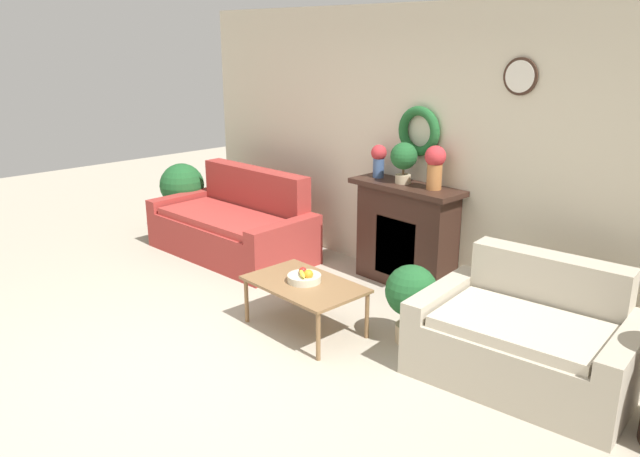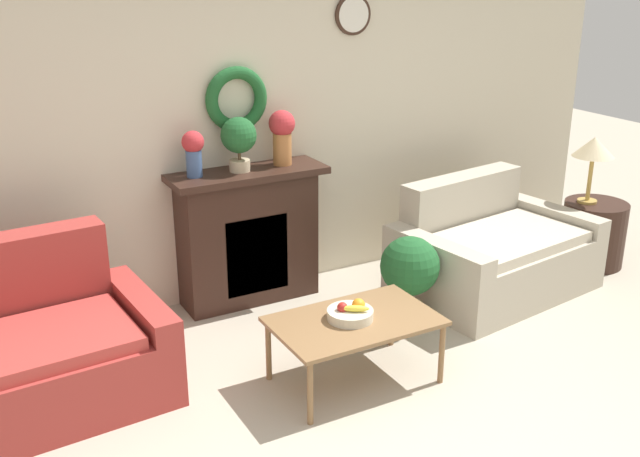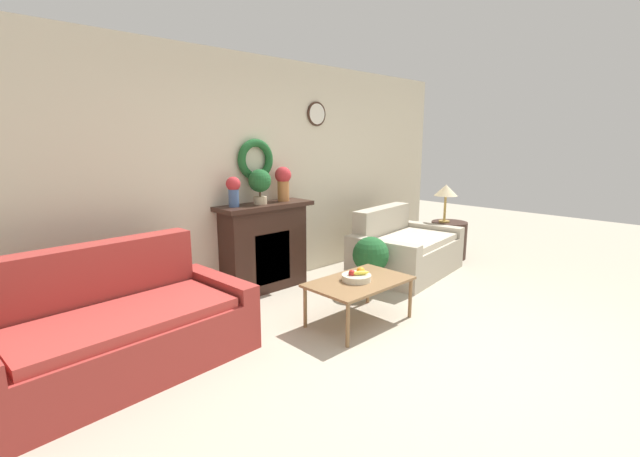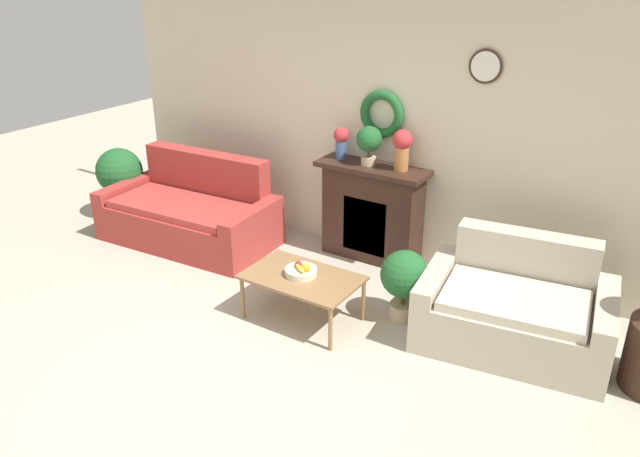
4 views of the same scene
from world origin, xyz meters
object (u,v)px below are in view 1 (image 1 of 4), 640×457
object	(u,v)px
vase_on_mantel_right	(435,164)
coffee_table	(305,287)
loveseat_right	(527,339)
couch_left	(235,227)
potted_plant_floor_by_couch	(182,189)
vase_on_mantel_left	(379,158)
potted_plant_on_mantel	(404,158)
fireplace	(406,234)
potted_plant_floor_by_loveseat	(411,295)
fruit_bowl	(304,277)

from	to	relation	value
vase_on_mantel_right	coffee_table	bearing A→B (deg)	-98.64
loveseat_right	couch_left	bearing A→B (deg)	171.32
vase_on_mantel_right	potted_plant_floor_by_couch	xyz separation A→B (m)	(-3.40, -0.67, -0.73)
vase_on_mantel_right	vase_on_mantel_left	bearing A→B (deg)	180.00
coffee_table	vase_on_mantel_right	bearing A→B (deg)	81.36
potted_plant_on_mantel	fireplace	bearing A→B (deg)	15.03
potted_plant_on_mantel	potted_plant_floor_by_loveseat	size ratio (longest dim) A/B	0.60
vase_on_mantel_left	potted_plant_on_mantel	size ratio (longest dim) A/B	0.83
coffee_table	potted_plant_on_mantel	xyz separation A→B (m)	(-0.14, 1.40, 0.89)
couch_left	loveseat_right	distance (m)	3.67
coffee_table	fruit_bowl	world-z (taller)	fruit_bowl
coffee_table	potted_plant_floor_by_loveseat	distance (m)	0.89
fruit_bowl	potted_plant_floor_by_loveseat	bearing A→B (deg)	31.19
coffee_table	vase_on_mantel_right	xyz separation A→B (m)	(0.21, 1.42, 0.88)
loveseat_right	potted_plant_floor_by_loveseat	distance (m)	0.95
couch_left	coffee_table	size ratio (longest dim) A/B	1.99
vase_on_mantel_left	potted_plant_floor_by_couch	world-z (taller)	vase_on_mantel_left
fruit_bowl	vase_on_mantel_right	xyz separation A→B (m)	(0.24, 1.40, 0.81)
loveseat_right	potted_plant_on_mantel	world-z (taller)	potted_plant_on_mantel
coffee_table	potted_plant_on_mantel	size ratio (longest dim) A/B	2.52
coffee_table	potted_plant_floor_by_couch	world-z (taller)	potted_plant_floor_by_couch
vase_on_mantel_left	vase_on_mantel_right	world-z (taller)	vase_on_mantel_right
fireplace	potted_plant_floor_by_loveseat	xyz separation A→B (m)	(0.83, -0.93, -0.11)
fruit_bowl	potted_plant_floor_by_couch	distance (m)	3.25
fireplace	vase_on_mantel_left	xyz separation A→B (m)	(-0.39, 0.01, 0.70)
fruit_bowl	vase_on_mantel_right	bearing A→B (deg)	80.32
potted_plant_floor_by_loveseat	fruit_bowl	bearing A→B (deg)	-148.81
loveseat_right	vase_on_mantel_left	distance (m)	2.45
fireplace	vase_on_mantel_right	world-z (taller)	vase_on_mantel_right
potted_plant_floor_by_loveseat	potted_plant_floor_by_couch	bearing A→B (deg)	176.08
fireplace	vase_on_mantel_right	distance (m)	0.81
couch_left	potted_plant_floor_by_couch	world-z (taller)	couch_left
potted_plant_floor_by_couch	fruit_bowl	bearing A→B (deg)	-13.07
coffee_table	potted_plant_floor_by_loveseat	xyz separation A→B (m)	(0.74, 0.48, 0.02)
potted_plant_on_mantel	potted_plant_floor_by_loveseat	world-z (taller)	potted_plant_on_mantel
loveseat_right	potted_plant_floor_by_couch	xyz separation A→B (m)	(-4.86, 0.08, 0.24)
fireplace	vase_on_mantel_left	bearing A→B (deg)	179.17
vase_on_mantel_right	potted_plant_on_mantel	distance (m)	0.35
vase_on_mantel_left	vase_on_mantel_right	xyz separation A→B (m)	(0.69, 0.00, 0.05)
couch_left	coffee_table	distance (m)	2.13
coffee_table	vase_on_mantel_right	size ratio (longest dim) A/B	2.45
potted_plant_floor_by_couch	fireplace	bearing A→B (deg)	12.01
vase_on_mantel_right	potted_plant_on_mantel	world-z (taller)	vase_on_mantel_right
coffee_table	fireplace	bearing A→B (deg)	93.48
potted_plant_floor_by_couch	potted_plant_floor_by_loveseat	bearing A→B (deg)	-3.92
couch_left	vase_on_mantel_left	xyz separation A→B (m)	(1.53, 0.71, 0.91)
vase_on_mantel_left	potted_plant_on_mantel	xyz separation A→B (m)	(0.34, -0.02, 0.05)
coffee_table	vase_on_mantel_left	world-z (taller)	vase_on_mantel_left
couch_left	vase_on_mantel_left	bearing A→B (deg)	21.12
fireplace	potted_plant_floor_by_couch	bearing A→B (deg)	-167.99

